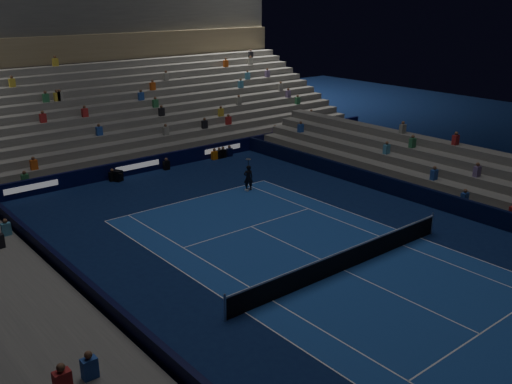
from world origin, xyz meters
name	(u,v)px	position (x,y,z in m)	size (l,w,h in m)	color
ground	(344,270)	(0.00, 0.00, 0.00)	(90.00, 90.00, 0.00)	#0B1A44
court_surface	(344,270)	(0.00, 0.00, 0.01)	(10.97, 23.77, 0.01)	#1A4393
sponsor_barrier_far	(137,166)	(0.00, 18.50, 0.50)	(44.00, 0.25, 1.00)	black
sponsor_barrier_east	(468,209)	(9.70, 0.00, 0.50)	(0.25, 37.00, 1.00)	black
sponsor_barrier_west	(144,342)	(-9.70, 0.00, 0.50)	(0.25, 37.00, 1.00)	black
grandstand_main	(75,104)	(0.00, 27.90, 3.38)	(44.00, 15.20, 11.20)	slate
grandstand_east	(503,189)	(13.17, 0.00, 0.92)	(5.00, 37.00, 2.50)	slate
grandstand_west	(37,373)	(-13.17, 0.00, 0.92)	(5.00, 37.00, 2.50)	slate
tennis_net	(345,260)	(0.00, 0.00, 0.50)	(12.90, 0.10, 1.10)	#B2B2B7
tennis_player	(248,178)	(3.55, 11.05, 0.79)	(0.58, 0.38, 1.58)	black
broadcast_camera	(117,176)	(-1.75, 17.84, 0.34)	(0.70, 1.05, 0.67)	black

